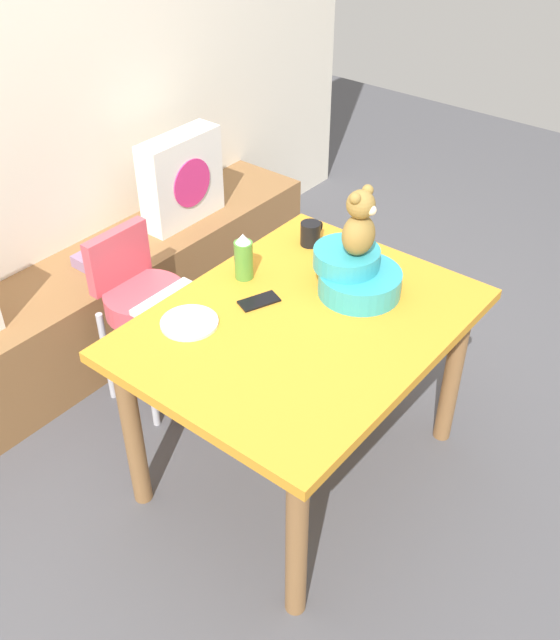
{
  "coord_description": "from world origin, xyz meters",
  "views": [
    {
      "loc": [
        -1.61,
        -1.18,
        2.24
      ],
      "look_at": [
        0.0,
        0.1,
        0.69
      ],
      "focal_mm": 40.59,
      "sensor_mm": 36.0,
      "label": 1
    }
  ],
  "objects_px": {
    "infant_seat_teal": "(356,274)",
    "dinner_plate_near": "(189,323)",
    "pillow_floral_right": "(181,179)",
    "highchair": "(143,298)",
    "book_stack": "(98,257)",
    "ketchup_bottle": "(244,257)",
    "cell_phone": "(259,301)",
    "teddy_bear": "(359,224)",
    "coffee_mug": "(311,233)",
    "dining_table": "(302,344)"
  },
  "relations": [
    {
      "from": "pillow_floral_right",
      "to": "coffee_mug",
      "type": "bearing_deg",
      "value": -101.03
    },
    {
      "from": "teddy_bear",
      "to": "highchair",
      "type": "bearing_deg",
      "value": 111.05
    },
    {
      "from": "dining_table",
      "to": "teddy_bear",
      "type": "distance_m",
      "value": 0.46
    },
    {
      "from": "highchair",
      "to": "dinner_plate_near",
      "type": "height_order",
      "value": "highchair"
    },
    {
      "from": "highchair",
      "to": "dinner_plate_near",
      "type": "bearing_deg",
      "value": -112.67
    },
    {
      "from": "pillow_floral_right",
      "to": "highchair",
      "type": "bearing_deg",
      "value": -147.76
    },
    {
      "from": "dining_table",
      "to": "ketchup_bottle",
      "type": "distance_m",
      "value": 0.39
    },
    {
      "from": "ketchup_bottle",
      "to": "highchair",
      "type": "bearing_deg",
      "value": 106.67
    },
    {
      "from": "dinner_plate_near",
      "to": "teddy_bear",
      "type": "bearing_deg",
      "value": -32.47
    },
    {
      "from": "pillow_floral_right",
      "to": "book_stack",
      "type": "xyz_separation_m",
      "value": [
        -0.54,
        0.02,
        -0.19
      ]
    },
    {
      "from": "book_stack",
      "to": "dinner_plate_near",
      "type": "distance_m",
      "value": 1.01
    },
    {
      "from": "dining_table",
      "to": "infant_seat_teal",
      "type": "distance_m",
      "value": 0.32
    },
    {
      "from": "pillow_floral_right",
      "to": "dinner_plate_near",
      "type": "distance_m",
      "value": 1.25
    },
    {
      "from": "ketchup_bottle",
      "to": "cell_phone",
      "type": "height_order",
      "value": "ketchup_bottle"
    },
    {
      "from": "cell_phone",
      "to": "highchair",
      "type": "bearing_deg",
      "value": 26.19
    },
    {
      "from": "book_stack",
      "to": "coffee_mug",
      "type": "bearing_deg",
      "value": -68.86
    },
    {
      "from": "book_stack",
      "to": "cell_phone",
      "type": "height_order",
      "value": "cell_phone"
    },
    {
      "from": "dinner_plate_near",
      "to": "dining_table",
      "type": "bearing_deg",
      "value": -47.46
    },
    {
      "from": "dinner_plate_near",
      "to": "highchair",
      "type": "bearing_deg",
      "value": 67.33
    },
    {
      "from": "coffee_mug",
      "to": "teddy_bear",
      "type": "bearing_deg",
      "value": -117.21
    },
    {
      "from": "ketchup_bottle",
      "to": "dinner_plate_near",
      "type": "xyz_separation_m",
      "value": [
        -0.34,
        -0.04,
        -0.08
      ]
    },
    {
      "from": "infant_seat_teal",
      "to": "teddy_bear",
      "type": "relative_size",
      "value": 1.32
    },
    {
      "from": "ketchup_bottle",
      "to": "coffee_mug",
      "type": "xyz_separation_m",
      "value": [
        0.35,
        -0.05,
        -0.04
      ]
    },
    {
      "from": "cell_phone",
      "to": "infant_seat_teal",
      "type": "bearing_deg",
      "value": -107.85
    },
    {
      "from": "infant_seat_teal",
      "to": "dinner_plate_near",
      "type": "relative_size",
      "value": 1.65
    },
    {
      "from": "ketchup_bottle",
      "to": "cell_phone",
      "type": "bearing_deg",
      "value": -121.31
    },
    {
      "from": "dining_table",
      "to": "ketchup_bottle",
      "type": "xyz_separation_m",
      "value": [
        0.07,
        0.33,
        0.19
      ]
    },
    {
      "from": "teddy_bear",
      "to": "ketchup_bottle",
      "type": "height_order",
      "value": "teddy_bear"
    },
    {
      "from": "infant_seat_teal",
      "to": "ketchup_bottle",
      "type": "bearing_deg",
      "value": 115.98
    },
    {
      "from": "infant_seat_teal",
      "to": "coffee_mug",
      "type": "xyz_separation_m",
      "value": [
        0.17,
        0.32,
        -0.02
      ]
    },
    {
      "from": "teddy_bear",
      "to": "dinner_plate_near",
      "type": "relative_size",
      "value": 1.25
    },
    {
      "from": "book_stack",
      "to": "teddy_bear",
      "type": "distance_m",
      "value": 1.38
    },
    {
      "from": "coffee_mug",
      "to": "dining_table",
      "type": "bearing_deg",
      "value": -146.41
    },
    {
      "from": "ketchup_bottle",
      "to": "cell_phone",
      "type": "distance_m",
      "value": 0.19
    },
    {
      "from": "dining_table",
      "to": "teddy_bear",
      "type": "bearing_deg",
      "value": -9.62
    },
    {
      "from": "book_stack",
      "to": "dining_table",
      "type": "relative_size",
      "value": 0.17
    },
    {
      "from": "cell_phone",
      "to": "teddy_bear",
      "type": "bearing_deg",
      "value": -107.92
    },
    {
      "from": "pillow_floral_right",
      "to": "book_stack",
      "type": "relative_size",
      "value": 2.2
    },
    {
      "from": "dining_table",
      "to": "infant_seat_teal",
      "type": "xyz_separation_m",
      "value": [
        0.26,
        -0.04,
        0.18
      ]
    },
    {
      "from": "pillow_floral_right",
      "to": "teddy_bear",
      "type": "height_order",
      "value": "teddy_bear"
    },
    {
      "from": "pillow_floral_right",
      "to": "dinner_plate_near",
      "type": "height_order",
      "value": "pillow_floral_right"
    },
    {
      "from": "cell_phone",
      "to": "book_stack",
      "type": "bearing_deg",
      "value": 17.65
    },
    {
      "from": "infant_seat_teal",
      "to": "cell_phone",
      "type": "relative_size",
      "value": 2.29
    },
    {
      "from": "book_stack",
      "to": "infant_seat_teal",
      "type": "bearing_deg",
      "value": -81.22
    },
    {
      "from": "highchair",
      "to": "ketchup_bottle",
      "type": "bearing_deg",
      "value": -73.33
    },
    {
      "from": "pillow_floral_right",
      "to": "ketchup_bottle",
      "type": "bearing_deg",
      "value": -121.43
    },
    {
      "from": "pillow_floral_right",
      "to": "teddy_bear",
      "type": "distance_m",
      "value": 1.33
    },
    {
      "from": "infant_seat_teal",
      "to": "teddy_bear",
      "type": "bearing_deg",
      "value": -90.0
    },
    {
      "from": "book_stack",
      "to": "ketchup_bottle",
      "type": "bearing_deg",
      "value": -89.23
    },
    {
      "from": "infant_seat_teal",
      "to": "teddy_bear",
      "type": "xyz_separation_m",
      "value": [
        0.0,
        -0.0,
        0.21
      ]
    }
  ]
}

